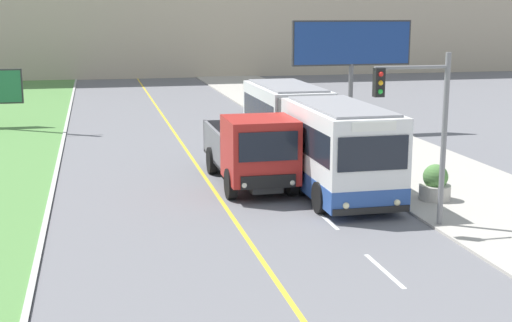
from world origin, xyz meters
The scene contains 7 objects.
city_bus centered at (3.96, 18.04, 1.62)m, with size 2.65×12.85×3.18m.
dump_truck centered at (1.43, 16.45, 1.34)m, with size 2.42×6.86×2.69m.
traffic_light_mast centered at (5.06, 10.86, 3.27)m, with size 2.28×0.32×5.09m.
billboard_large centered at (8.96, 27.18, 4.45)m, with size 6.33×0.24×5.76m.
planter_round_near centered at (6.92, 13.46, 0.60)m, with size 1.04×1.04×1.19m.
planter_round_second centered at (6.83, 17.16, 0.55)m, with size 0.92×0.92×1.07m.
planter_round_third centered at (6.73, 20.86, 0.56)m, with size 0.93×0.93×1.10m.
Camera 1 is at (-3.97, -7.59, 6.23)m, focal length 50.00 mm.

